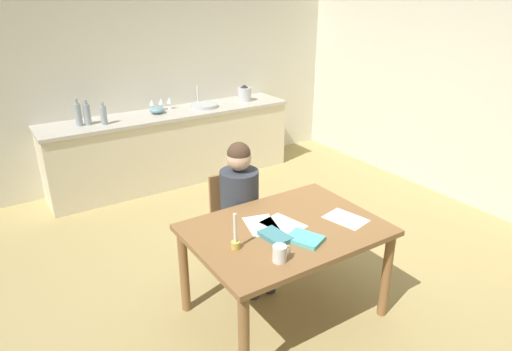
# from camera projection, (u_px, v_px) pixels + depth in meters

# --- Properties ---
(ground_plane) EXTENTS (5.20, 5.20, 0.04)m
(ground_plane) POSITION_uv_depth(u_px,v_px,m) (273.00, 262.00, 4.14)
(ground_plane) COLOR tan
(wall_back) EXTENTS (5.20, 0.12, 2.60)m
(wall_back) POSITION_uv_depth(u_px,v_px,m) (157.00, 75.00, 5.64)
(wall_back) COLOR beige
(wall_back) RESTS_ON ground
(wall_right) EXTENTS (0.12, 5.20, 2.60)m
(wall_right) POSITION_uv_depth(u_px,v_px,m) (469.00, 88.00, 4.93)
(wall_right) COLOR beige
(wall_right) RESTS_ON ground
(kitchen_counter) EXTENTS (3.11, 0.64, 0.90)m
(kitchen_counter) POSITION_uv_depth(u_px,v_px,m) (173.00, 147.00, 5.69)
(kitchen_counter) COLOR beige
(kitchen_counter) RESTS_ON ground
(dining_table) EXTENTS (1.36, 0.98, 0.74)m
(dining_table) POSITION_uv_depth(u_px,v_px,m) (285.00, 239.00, 3.24)
(dining_table) COLOR olive
(dining_table) RESTS_ON ground
(chair_at_table) EXTENTS (0.43, 0.43, 0.86)m
(chair_at_table) POSITION_uv_depth(u_px,v_px,m) (236.00, 218.00, 3.87)
(chair_at_table) COLOR olive
(chair_at_table) RESTS_ON ground
(person_seated) EXTENTS (0.35, 0.61, 1.19)m
(person_seated) POSITION_uv_depth(u_px,v_px,m) (243.00, 204.00, 3.68)
(person_seated) COLOR #333842
(person_seated) RESTS_ON ground
(coffee_mug) EXTENTS (0.13, 0.09, 0.11)m
(coffee_mug) POSITION_uv_depth(u_px,v_px,m) (280.00, 253.00, 2.79)
(coffee_mug) COLOR white
(coffee_mug) RESTS_ON dining_table
(candlestick) EXTENTS (0.06, 0.06, 0.26)m
(candlestick) POSITION_uv_depth(u_px,v_px,m) (235.00, 239.00, 2.92)
(candlestick) COLOR gold
(candlestick) RESTS_ON dining_table
(book_magazine) EXTENTS (0.16, 0.24, 0.03)m
(book_magazine) POSITION_uv_depth(u_px,v_px,m) (275.00, 236.00, 3.05)
(book_magazine) COLOR teal
(book_magazine) RESTS_ON dining_table
(book_cookery) EXTENTS (0.25, 0.28, 0.03)m
(book_cookery) POSITION_uv_depth(u_px,v_px,m) (305.00, 239.00, 3.03)
(book_cookery) COLOR #55BCBC
(book_cookery) RESTS_ON dining_table
(paper_letter) EXTENTS (0.27, 0.34, 0.00)m
(paper_letter) POSITION_uv_depth(u_px,v_px,m) (346.00, 219.00, 3.32)
(paper_letter) COLOR white
(paper_letter) RESTS_ON dining_table
(paper_bill) EXTENTS (0.27, 0.34, 0.00)m
(paper_bill) POSITION_uv_depth(u_px,v_px,m) (283.00, 224.00, 3.24)
(paper_bill) COLOR white
(paper_bill) RESTS_ON dining_table
(paper_envelope) EXTENTS (0.28, 0.34, 0.00)m
(paper_envelope) POSITION_uv_depth(u_px,v_px,m) (262.00, 225.00, 3.23)
(paper_envelope) COLOR white
(paper_envelope) RESTS_ON dining_table
(sink_unit) EXTENTS (0.36, 0.36, 0.24)m
(sink_unit) POSITION_uv_depth(u_px,v_px,m) (204.00, 105.00, 5.74)
(sink_unit) COLOR #B2B7BC
(sink_unit) RESTS_ON kitchen_counter
(bottle_oil) EXTENTS (0.07, 0.07, 0.31)m
(bottle_oil) POSITION_uv_depth(u_px,v_px,m) (78.00, 114.00, 4.93)
(bottle_oil) COLOR #8C999E
(bottle_oil) RESTS_ON kitchen_counter
(bottle_vinegar) EXTENTS (0.07, 0.07, 0.29)m
(bottle_vinegar) POSITION_uv_depth(u_px,v_px,m) (87.00, 114.00, 4.97)
(bottle_vinegar) COLOR #8C999E
(bottle_vinegar) RESTS_ON kitchen_counter
(bottle_wine_red) EXTENTS (0.07, 0.07, 0.25)m
(bottle_wine_red) POSITION_uv_depth(u_px,v_px,m) (103.00, 115.00, 4.99)
(bottle_wine_red) COLOR #8C999E
(bottle_wine_red) RESTS_ON kitchen_counter
(mixing_bowl) EXTENTS (0.18, 0.18, 0.08)m
(mixing_bowl) POSITION_uv_depth(u_px,v_px,m) (157.00, 110.00, 5.45)
(mixing_bowl) COLOR #668C99
(mixing_bowl) RESTS_ON kitchen_counter
(stovetop_kettle) EXTENTS (0.18, 0.18, 0.22)m
(stovetop_kettle) POSITION_uv_depth(u_px,v_px,m) (244.00, 94.00, 6.02)
(stovetop_kettle) COLOR #B7BABF
(stovetop_kettle) RESTS_ON kitchen_counter
(wine_glass_near_sink) EXTENTS (0.07, 0.07, 0.15)m
(wine_glass_near_sink) POSITION_uv_depth(u_px,v_px,m) (169.00, 100.00, 5.62)
(wine_glass_near_sink) COLOR silver
(wine_glass_near_sink) RESTS_ON kitchen_counter
(wine_glass_by_kettle) EXTENTS (0.07, 0.07, 0.15)m
(wine_glass_by_kettle) POSITION_uv_depth(u_px,v_px,m) (161.00, 101.00, 5.57)
(wine_glass_by_kettle) COLOR silver
(wine_glass_by_kettle) RESTS_ON kitchen_counter
(wine_glass_back_left) EXTENTS (0.07, 0.07, 0.15)m
(wine_glass_back_left) POSITION_uv_depth(u_px,v_px,m) (152.00, 103.00, 5.51)
(wine_glass_back_left) COLOR silver
(wine_glass_back_left) RESTS_ON kitchen_counter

